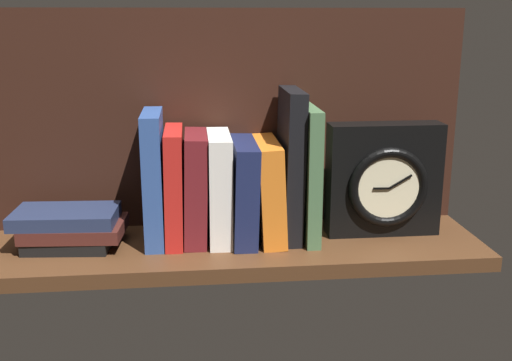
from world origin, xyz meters
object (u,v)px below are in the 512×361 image
book_orange_pandolfini (268,190)px  book_stack_side (70,227)px  book_navy_bierce (244,191)px  book_green_romantic (307,172)px  book_maroon_dawkins (196,187)px  book_black_skeptic (290,165)px  book_red_requiem (174,186)px  framed_clock (384,180)px  book_blue_modern (154,178)px  book_white_catcher (219,187)px

book_orange_pandolfini → book_stack_side: book_orange_pandolfini is taller
book_navy_bierce → book_green_romantic: bearing=0.0°
book_maroon_dawkins → book_black_skeptic: (16.39, 0.00, 3.58)cm
book_red_requiem → framed_clock: bearing=-1.1°
book_red_requiem → book_orange_pandolfini: size_ratio=1.14×
book_orange_pandolfini → book_red_requiem: bearing=180.0°
book_maroon_dawkins → book_stack_side: book_maroon_dawkins is taller
book_orange_pandolfini → book_stack_side: bearing=-178.0°
book_blue_modern → book_stack_side: size_ratio=1.20×
book_maroon_dawkins → book_stack_side: (-21.20, -1.17, -6.02)cm
book_green_romantic → book_blue_modern: bearing=180.0°
book_navy_bierce → book_orange_pandolfini: size_ratio=1.00×
book_white_catcher → framed_clock: (28.92, -0.68, 0.57)cm
book_black_skeptic → book_navy_bierce: bearing=180.0°
book_maroon_dawkins → book_orange_pandolfini: size_ratio=1.09×
book_green_romantic → framed_clock: size_ratio=1.16×
book_maroon_dawkins → book_navy_bierce: 8.30cm
book_blue_modern → book_orange_pandolfini: (19.53, 0.00, -2.66)cm
book_black_skeptic → book_white_catcher: bearing=180.0°
book_navy_bierce → book_blue_modern: bearing=180.0°
book_stack_side → book_red_requiem: bearing=3.8°
book_blue_modern → book_green_romantic: book_green_romantic is taller
book_green_romantic → book_white_catcher: bearing=180.0°
book_red_requiem → book_orange_pandolfini: 16.23cm
book_black_skeptic → framed_clock: bearing=-2.3°
book_blue_modern → book_white_catcher: book_blue_modern is taller
book_navy_bierce → book_orange_pandolfini: bearing=0.0°
book_black_skeptic → book_stack_side: size_ratio=1.39×
book_blue_modern → book_white_catcher: size_ratio=1.21×
book_maroon_dawkins → book_stack_side: bearing=-176.9°
book_maroon_dawkins → book_orange_pandolfini: (12.56, 0.00, -0.79)cm
book_red_requiem → book_stack_side: (-17.57, -1.17, -6.41)cm
book_blue_modern → book_green_romantic: (26.35, 0.00, 0.30)cm
book_red_requiem → book_white_catcher: 7.73cm
book_black_skeptic → book_stack_side: bearing=-178.2°
book_orange_pandolfini → book_navy_bierce: bearing=180.0°
book_maroon_dawkins → book_stack_side: 22.07cm
book_white_catcher → framed_clock: bearing=-1.3°
book_white_catcher → book_orange_pandolfini: (8.48, 0.00, -0.70)cm
book_stack_side → framed_clock: bearing=0.5°
book_maroon_dawkins → book_green_romantic: bearing=0.0°
book_white_catcher → book_orange_pandolfini: 8.51cm
book_red_requiem → framed_clock: (36.63, -0.68, 0.09)cm
book_maroon_dawkins → book_black_skeptic: book_black_skeptic is taller
book_blue_modern → book_green_romantic: size_ratio=0.97×
book_green_romantic → book_stack_side: book_green_romantic is taller
book_blue_modern → book_white_catcher: (11.05, 0.00, -1.96)cm
framed_clock → book_stack_side: size_ratio=1.06×
book_blue_modern → book_black_skeptic: bearing=0.0°
book_maroon_dawkins → book_stack_side: size_ratio=1.00×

